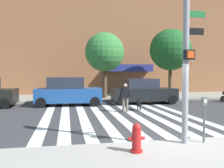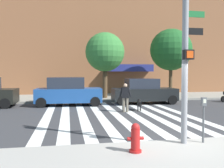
% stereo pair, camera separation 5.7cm
% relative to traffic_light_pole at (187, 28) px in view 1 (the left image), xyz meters
% --- Properties ---
extents(ground_plane, '(160.00, 160.00, 0.00)m').
position_rel_traffic_light_pole_xyz_m(ground_plane, '(-0.03, 6.16, -3.52)').
color(ground_plane, '#353538').
extents(sidewalk_far, '(80.00, 6.00, 0.15)m').
position_rel_traffic_light_pole_xyz_m(sidewalk_far, '(-0.03, 14.84, -3.45)').
color(sidewalk_far, gray).
rests_on(sidewalk_far, ground_plane).
extents(crosswalk_stripes, '(7.65, 10.76, 0.01)m').
position_rel_traffic_light_pole_xyz_m(crosswalk_stripes, '(-0.84, 6.16, -3.52)').
color(crosswalk_stripes, silver).
rests_on(crosswalk_stripes, ground_plane).
extents(traffic_light_pole, '(0.74, 0.46, 5.80)m').
position_rel_traffic_light_pole_xyz_m(traffic_light_pole, '(0.00, 0.00, 0.00)').
color(traffic_light_pole, gray).
rests_on(traffic_light_pole, sidewalk_near).
extents(fire_hydrant, '(0.44, 0.32, 0.76)m').
position_rel_traffic_light_pole_xyz_m(fire_hydrant, '(-1.65, -0.48, -3.00)').
color(fire_hydrant, '#B41B1A').
rests_on(fire_hydrant, sidewalk_near).
extents(parking_meter_curbside, '(0.14, 0.11, 1.36)m').
position_rel_traffic_light_pole_xyz_m(parking_meter_curbside, '(0.59, -0.00, -2.49)').
color(parking_meter_curbside, '#515456').
rests_on(parking_meter_curbside, sidewalk_near).
extents(parked_car_behind_first, '(4.50, 2.17, 1.95)m').
position_rel_traffic_light_pole_xyz_m(parked_car_behind_first, '(-3.37, 10.36, -2.59)').
color(parked_car_behind_first, navy).
rests_on(parked_car_behind_first, ground_plane).
extents(parked_car_third_in_line, '(4.63, 1.99, 1.83)m').
position_rel_traffic_light_pole_xyz_m(parked_car_third_in_line, '(2.05, 10.36, -2.65)').
color(parked_car_third_in_line, black).
rests_on(parked_car_third_in_line, ground_plane).
extents(street_tree_nearest, '(3.28, 3.28, 5.48)m').
position_rel_traffic_light_pole_xyz_m(street_tree_nearest, '(-0.32, 13.51, 0.44)').
color(street_tree_nearest, '#4C3823').
rests_on(street_tree_nearest, sidewalk_far).
extents(street_tree_middle, '(3.63, 3.63, 5.93)m').
position_rel_traffic_light_pole_xyz_m(street_tree_middle, '(5.48, 13.35, 0.73)').
color(street_tree_middle, '#4C3823').
rests_on(street_tree_middle, sidewalk_far).
extents(pedestrian_dog_walker, '(0.70, 0.33, 1.64)m').
position_rel_traffic_light_pole_xyz_m(pedestrian_dog_walker, '(-0.18, 6.77, -2.59)').
color(pedestrian_dog_walker, '#6B6051').
rests_on(pedestrian_dog_walker, ground_plane).
extents(dog_on_leash, '(0.47, 1.13, 0.65)m').
position_rel_traffic_light_pole_xyz_m(dog_on_leash, '(0.79, 7.28, -3.08)').
color(dog_on_leash, black).
rests_on(dog_on_leash, ground_plane).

